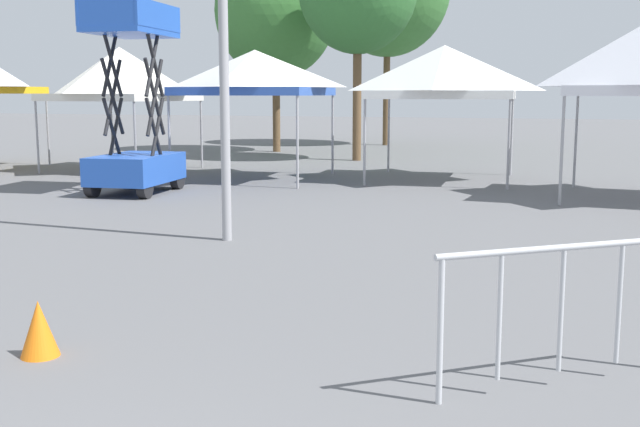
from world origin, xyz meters
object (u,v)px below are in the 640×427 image
(tree_behind_tents_right, at_px, (276,11))
(scissor_lift, at_px, (135,137))
(crowd_barrier_by_lift, at_px, (562,287))
(canopy_tent_behind_left, at_px, (255,73))
(traffic_cone_lot_center, at_px, (39,329))
(canopy_tent_far_left, at_px, (120,74))
(canopy_tent_behind_right, at_px, (444,72))

(tree_behind_tents_right, bearing_deg, scissor_lift, -81.78)
(tree_behind_tents_right, bearing_deg, crowd_barrier_by_lift, -62.67)
(canopy_tent_behind_left, distance_m, crowd_barrier_by_lift, 14.69)
(traffic_cone_lot_center, bearing_deg, crowd_barrier_by_lift, 10.01)
(canopy_tent_far_left, relative_size, canopy_tent_behind_left, 1.00)
(canopy_tent_behind_right, height_order, traffic_cone_lot_center, canopy_tent_behind_right)
(scissor_lift, relative_size, tree_behind_tents_right, 0.53)
(canopy_tent_far_left, bearing_deg, traffic_cone_lot_center, -59.13)
(tree_behind_tents_right, relative_size, traffic_cone_lot_center, 16.17)
(tree_behind_tents_right, bearing_deg, canopy_tent_behind_left, -70.80)
(canopy_tent_behind_right, bearing_deg, traffic_cone_lot_center, -92.92)
(canopy_tent_far_left, xyz_separation_m, traffic_cone_lot_center, (8.26, -13.82, -2.47))
(canopy_tent_far_left, height_order, canopy_tent_behind_right, canopy_tent_far_left)
(canopy_tent_behind_right, relative_size, tree_behind_tents_right, 0.49)
(canopy_tent_far_left, distance_m, tree_behind_tents_right, 8.69)
(canopy_tent_far_left, distance_m, traffic_cone_lot_center, 16.29)
(canopy_tent_behind_right, xyz_separation_m, crowd_barrier_by_lift, (3.35, -13.63, -1.94))
(canopy_tent_behind_left, height_order, crowd_barrier_by_lift, canopy_tent_behind_left)
(scissor_lift, bearing_deg, canopy_tent_behind_right, 39.15)
(tree_behind_tents_right, distance_m, traffic_cone_lot_center, 23.64)
(scissor_lift, relative_size, traffic_cone_lot_center, 8.59)
(canopy_tent_far_left, height_order, crowd_barrier_by_lift, canopy_tent_far_left)
(canopy_tent_far_left, bearing_deg, canopy_tent_behind_left, -10.67)
(crowd_barrier_by_lift, bearing_deg, canopy_tent_behind_right, 103.81)
(canopy_tent_far_left, distance_m, canopy_tent_behind_right, 9.01)
(canopy_tent_behind_left, bearing_deg, traffic_cone_lot_center, -73.76)
(canopy_tent_behind_right, bearing_deg, canopy_tent_far_left, -176.62)
(canopy_tent_far_left, relative_size, canopy_tent_behind_right, 0.96)
(scissor_lift, xyz_separation_m, tree_behind_tents_right, (-1.80, 12.48, 3.94))
(canopy_tent_behind_left, distance_m, canopy_tent_behind_right, 4.72)
(canopy_tent_behind_right, relative_size, scissor_lift, 0.92)
(scissor_lift, xyz_separation_m, crowd_barrier_by_lift, (9.22, -8.85, -0.47))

